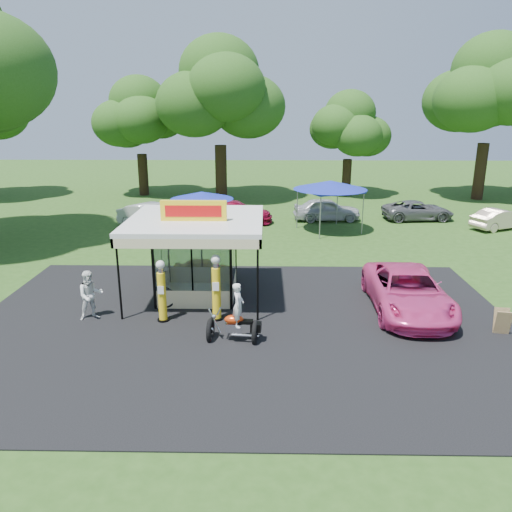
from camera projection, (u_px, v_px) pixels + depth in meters
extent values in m
plane|color=#264816|center=(240.00, 352.00, 16.34)|extent=(120.00, 120.00, 0.00)
cube|color=black|center=(242.00, 325.00, 18.25)|extent=(20.00, 14.00, 0.04)
cube|color=white|center=(199.00, 295.00, 21.15)|extent=(3.00, 3.00, 0.06)
cube|color=white|center=(196.00, 220.00, 20.21)|extent=(5.40, 5.40, 0.18)
cube|color=yellow|center=(194.00, 211.00, 19.59)|extent=(2.60, 0.25, 0.80)
cube|color=red|center=(193.00, 211.00, 19.46)|extent=(2.21, 0.02, 0.45)
cylinder|color=black|center=(119.00, 280.00, 18.30)|extent=(0.08, 0.08, 3.20)
cylinder|color=black|center=(258.00, 281.00, 18.21)|extent=(0.08, 0.08, 3.20)
cylinder|color=black|center=(163.00, 320.00, 18.63)|extent=(0.44, 0.44, 0.10)
cylinder|color=yellow|center=(162.00, 296.00, 18.35)|extent=(0.30, 0.30, 1.82)
cylinder|color=silver|center=(161.00, 270.00, 18.06)|extent=(0.20, 0.20, 0.20)
sphere|color=white|center=(160.00, 265.00, 18.00)|extent=(0.32, 0.32, 0.32)
cube|color=white|center=(161.00, 290.00, 18.09)|extent=(0.22, 0.02, 0.30)
cylinder|color=black|center=(217.00, 319.00, 18.75)|extent=(0.48, 0.48, 0.11)
cylinder|color=yellow|center=(216.00, 293.00, 18.45)|extent=(0.33, 0.33, 1.95)
cylinder|color=silver|center=(216.00, 265.00, 18.14)|extent=(0.22, 0.22, 0.22)
sphere|color=white|center=(216.00, 259.00, 18.08)|extent=(0.35, 0.35, 0.35)
cube|color=white|center=(216.00, 287.00, 18.17)|extent=(0.24, 0.02, 0.33)
torus|color=black|center=(210.00, 330.00, 17.08)|extent=(0.24, 0.87, 0.86)
torus|color=black|center=(255.00, 333.00, 16.92)|extent=(0.24, 0.87, 0.86)
cube|color=silver|center=(234.00, 327.00, 16.94)|extent=(0.59, 0.34, 0.31)
ellipsoid|color=red|center=(234.00, 319.00, 16.86)|extent=(0.66, 0.37, 0.31)
cube|color=black|center=(244.00, 322.00, 16.84)|extent=(0.59, 0.32, 0.10)
cube|color=black|center=(256.00, 327.00, 16.85)|extent=(0.39, 0.38, 0.29)
cylinder|color=silver|center=(215.00, 321.00, 16.95)|extent=(0.46, 0.10, 0.92)
cylinder|color=silver|center=(219.00, 311.00, 16.83)|extent=(0.11, 0.62, 0.05)
sphere|color=silver|center=(214.00, 317.00, 16.91)|extent=(0.16, 0.16, 0.16)
imported|color=white|center=(238.00, 305.00, 16.69)|extent=(0.42, 0.59, 1.54)
torus|color=black|center=(167.00, 298.00, 19.75)|extent=(0.87, 0.46, 0.86)
torus|color=black|center=(164.00, 297.00, 19.92)|extent=(0.84, 0.43, 0.86)
cube|color=#593819|center=(504.00, 323.00, 17.36)|extent=(0.55, 0.32, 0.92)
cube|color=#593819|center=(501.00, 321.00, 17.57)|extent=(0.55, 0.32, 0.92)
imported|color=yellow|center=(204.00, 269.00, 23.13)|extent=(2.82, 1.13, 0.96)
imported|color=#E33D89|center=(407.00, 291.00, 19.37)|extent=(2.86, 5.98, 1.64)
imported|color=white|center=(91.00, 295.00, 18.60)|extent=(1.16, 1.07, 1.90)
imported|color=silver|center=(152.00, 217.00, 32.19)|extent=(5.13, 4.29, 1.65)
imported|color=maroon|center=(234.00, 212.00, 34.07)|extent=(5.34, 2.35, 1.53)
imported|color=#BABABF|center=(327.00, 209.00, 34.83)|extent=(4.72, 2.17, 1.57)
imported|color=#57575A|center=(418.00, 210.00, 35.02)|extent=(5.03, 2.63, 1.35)
imported|color=beige|center=(500.00, 219.00, 32.41)|extent=(4.25, 2.99, 1.33)
cylinder|color=gray|center=(186.00, 214.00, 32.05)|extent=(0.05, 0.05, 2.16)
cylinder|color=gray|center=(224.00, 214.00, 32.01)|extent=(0.05, 0.05, 2.16)
cylinder|color=gray|center=(179.00, 222.00, 29.67)|extent=(0.05, 0.05, 2.16)
cylinder|color=gray|center=(221.00, 222.00, 29.62)|extent=(0.05, 0.05, 2.16)
cube|color=#18279E|center=(202.00, 200.00, 30.51)|extent=(2.69, 2.69, 0.11)
cone|color=#18279E|center=(202.00, 195.00, 30.43)|extent=(3.88, 3.88, 0.45)
cylinder|color=gray|center=(304.00, 207.00, 33.20)|extent=(0.06, 0.06, 2.58)
cylinder|color=gray|center=(349.00, 207.00, 33.15)|extent=(0.06, 0.06, 2.58)
cylinder|color=gray|center=(307.00, 216.00, 30.31)|extent=(0.06, 0.06, 2.58)
cylinder|color=gray|center=(357.00, 216.00, 30.25)|extent=(0.06, 0.06, 2.58)
cube|color=#18279E|center=(330.00, 190.00, 31.34)|extent=(3.22, 3.22, 0.13)
cone|color=#18279E|center=(330.00, 185.00, 31.24)|extent=(4.64, 4.64, 0.54)
cylinder|color=black|center=(143.00, 175.00, 44.58)|extent=(0.86, 0.86, 3.63)
ellipsoid|color=#264F16|center=(140.00, 121.00, 43.24)|extent=(8.43, 8.43, 7.22)
cylinder|color=black|center=(221.00, 173.00, 42.31)|extent=(0.98, 0.98, 4.57)
ellipsoid|color=#264F16|center=(220.00, 99.00, 40.59)|extent=(10.97, 10.97, 9.41)
cylinder|color=black|center=(347.00, 177.00, 44.43)|extent=(0.80, 0.80, 3.20)
ellipsoid|color=#264F16|center=(349.00, 130.00, 43.25)|extent=(7.47, 7.47, 6.40)
cylinder|color=black|center=(480.00, 172.00, 42.35)|extent=(0.95, 0.95, 4.73)
ellipsoid|color=#264F16|center=(490.00, 97.00, 40.61)|extent=(11.03, 11.03, 9.46)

